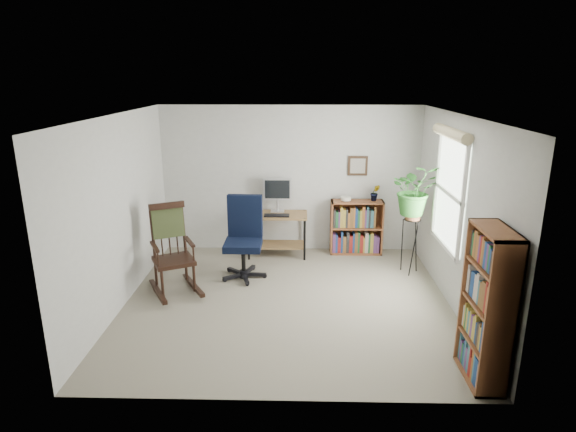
{
  "coord_description": "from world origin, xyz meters",
  "views": [
    {
      "loc": [
        0.15,
        -5.73,
        2.86
      ],
      "look_at": [
        0.0,
        0.4,
        1.05
      ],
      "focal_mm": 30.0,
      "sensor_mm": 36.0,
      "label": 1
    }
  ],
  "objects_px": {
    "office_chair": "(243,238)",
    "low_bookshelf": "(356,227)",
    "rocking_chair": "(173,249)",
    "desk": "(277,235)",
    "tall_bookshelf": "(487,307)"
  },
  "relations": [
    {
      "from": "office_chair",
      "to": "tall_bookshelf",
      "type": "bearing_deg",
      "value": -39.75
    },
    {
      "from": "office_chair",
      "to": "low_bookshelf",
      "type": "height_order",
      "value": "office_chair"
    },
    {
      "from": "tall_bookshelf",
      "to": "office_chair",
      "type": "bearing_deg",
      "value": 137.49
    },
    {
      "from": "rocking_chair",
      "to": "tall_bookshelf",
      "type": "height_order",
      "value": "tall_bookshelf"
    },
    {
      "from": "office_chair",
      "to": "rocking_chair",
      "type": "height_order",
      "value": "rocking_chair"
    },
    {
      "from": "rocking_chair",
      "to": "tall_bookshelf",
      "type": "xyz_separation_m",
      "value": [
        3.46,
        -1.88,
        0.15
      ]
    },
    {
      "from": "rocking_chair",
      "to": "tall_bookshelf",
      "type": "relative_size",
      "value": 0.8
    },
    {
      "from": "desk",
      "to": "low_bookshelf",
      "type": "distance_m",
      "value": 1.31
    },
    {
      "from": "desk",
      "to": "office_chair",
      "type": "xyz_separation_m",
      "value": [
        -0.45,
        -0.94,
        0.26
      ]
    },
    {
      "from": "desk",
      "to": "tall_bookshelf",
      "type": "height_order",
      "value": "tall_bookshelf"
    },
    {
      "from": "rocking_chair",
      "to": "low_bookshelf",
      "type": "xyz_separation_m",
      "value": [
        2.63,
        1.54,
        -0.17
      ]
    },
    {
      "from": "rocking_chair",
      "to": "tall_bookshelf",
      "type": "bearing_deg",
      "value": -55.25
    },
    {
      "from": "desk",
      "to": "office_chair",
      "type": "distance_m",
      "value": 1.07
    },
    {
      "from": "low_bookshelf",
      "to": "tall_bookshelf",
      "type": "bearing_deg",
      "value": -76.34
    },
    {
      "from": "low_bookshelf",
      "to": "office_chair",
      "type": "bearing_deg",
      "value": -148.75
    }
  ]
}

